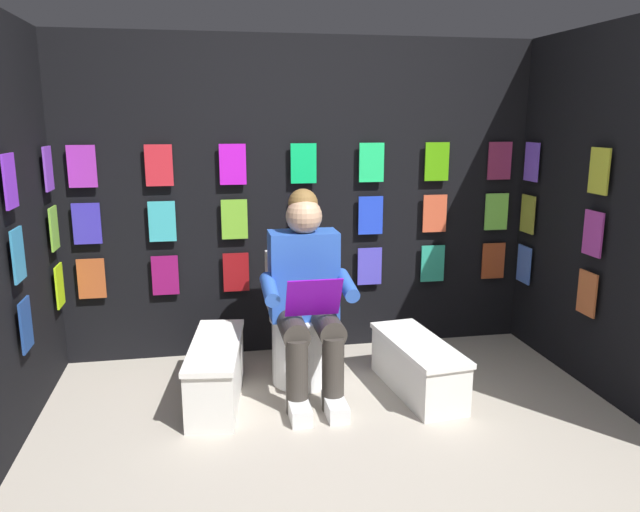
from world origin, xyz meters
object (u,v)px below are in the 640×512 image
(toilet, at_px, (301,326))
(comic_longbox_far, at_px, (418,366))
(person_reading, at_px, (307,294))
(comic_longbox_near, at_px, (216,372))

(toilet, xyz_separation_m, comic_longbox_far, (-0.64, 0.35, -0.17))
(person_reading, distance_m, comic_longbox_far, 0.79)
(toilet, bearing_deg, comic_longbox_far, 151.30)
(toilet, xyz_separation_m, person_reading, (-0.00, 0.23, 0.27))
(person_reading, bearing_deg, comic_longbox_near, 2.81)
(person_reading, bearing_deg, comic_longbox_far, 169.02)
(comic_longbox_near, xyz_separation_m, comic_longbox_far, (-1.17, 0.09, -0.02))
(toilet, relative_size, comic_longbox_far, 0.94)
(comic_longbox_far, bearing_deg, person_reading, -17.03)
(person_reading, relative_size, comic_longbox_near, 1.40)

